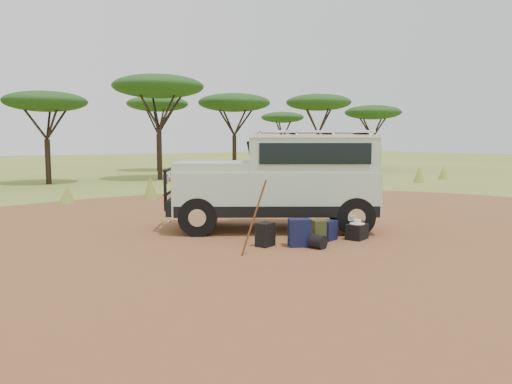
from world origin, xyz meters
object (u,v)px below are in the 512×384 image
backpack_navy (299,233)px  hard_case (357,232)px  backpack_black (265,235)px  safari_vehicle (282,182)px  walking_staff (254,218)px  backpack_olive (320,231)px  duffel_navy (328,230)px

backpack_navy → hard_case: 1.62m
backpack_black → backpack_navy: backpack_navy is taller
safari_vehicle → walking_staff: bearing=-103.8°
safari_vehicle → backpack_navy: size_ratio=8.97×
safari_vehicle → walking_staff: (-2.23, -2.16, -0.45)m
backpack_olive → hard_case: (0.88, -0.28, -0.06)m
safari_vehicle → backpack_olive: (-0.17, -1.74, -0.98)m
backpack_black → hard_case: bearing=-32.1°
walking_staff → backpack_navy: 1.42m
walking_staff → hard_case: (2.93, 0.14, -0.59)m
backpack_navy → backpack_olive: 0.76m
walking_staff → hard_case: walking_staff is taller
safari_vehicle → backpack_black: bearing=-103.1°
backpack_navy → backpack_olive: size_ratio=1.25×
backpack_olive → duffel_navy: size_ratio=1.06×
backpack_olive → duffel_navy: backpack_olive is taller
safari_vehicle → hard_case: safari_vehicle is taller
backpack_black → walking_staff: bearing=-156.6°
safari_vehicle → duffel_navy: (0.06, -1.73, -0.99)m
backpack_olive → hard_case: backpack_olive is taller
safari_vehicle → duffel_navy: 1.99m
backpack_black → backpack_olive: (1.35, -0.22, -0.02)m
safari_vehicle → backpack_navy: (-0.90, -1.92, -0.92)m
walking_staff → backpack_black: bearing=-5.0°
backpack_black → duffel_navy: backpack_black is taller
backpack_olive → duffel_navy: (0.23, 0.01, -0.01)m
walking_staff → backpack_black: size_ratio=3.08×
hard_case → safari_vehicle: bearing=88.1°
duffel_navy → backpack_navy: bearing=172.6°
backpack_black → duffel_navy: 1.59m
duffel_navy → hard_case: size_ratio=0.89×
walking_staff → backpack_black: walking_staff is taller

